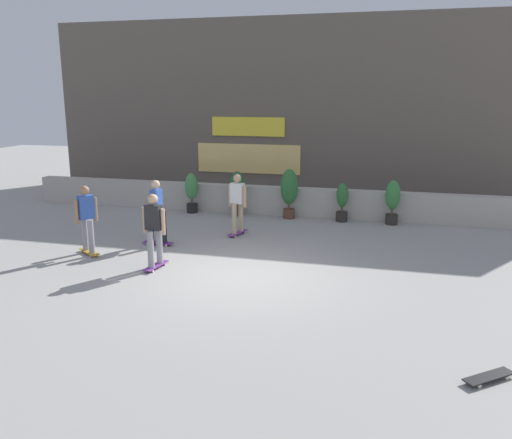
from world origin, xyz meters
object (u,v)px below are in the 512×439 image
potted_plant_1 (237,190)px  skater_far_right (87,217)px  potted_plant_0 (192,191)px  skater_by_wall_right (237,202)px  potted_plant_4 (393,200)px  skater_mid_plaza (157,209)px  potted_plant_2 (289,190)px  skater_foreground (154,228)px  potted_plant_3 (342,201)px  skateboard_near_camera (489,377)px

potted_plant_1 → skater_far_right: skater_far_right is taller
potted_plant_0 → skater_by_wall_right: (2.25, -2.32, 0.22)m
potted_plant_1 → skater_by_wall_right: bearing=-73.3°
potted_plant_0 → potted_plant_4: 6.35m
skater_mid_plaza → potted_plant_4: bearing=33.1°
potted_plant_2 → skater_foreground: size_ratio=0.92×
potted_plant_1 → potted_plant_3: 3.33m
potted_plant_1 → potted_plant_4: size_ratio=1.07×
skateboard_near_camera → potted_plant_0: bearing=131.4°
potted_plant_1 → skater_far_right: bearing=-114.9°
potted_plant_1 → potted_plant_4: (4.80, 0.00, -0.07)m
potted_plant_4 → potted_plant_2: bearing=180.0°
potted_plant_3 → potted_plant_0: bearing=180.0°
skater_far_right → potted_plant_0: bearing=81.4°
skater_far_right → skater_foreground: (2.03, -0.57, 0.00)m
potted_plant_2 → skater_by_wall_right: (-0.98, -2.32, 0.03)m
potted_plant_3 → skater_mid_plaza: (-4.34, -3.79, 0.32)m
potted_plant_2 → skater_mid_plaza: skater_mid_plaza is taller
skater_foreground → skater_by_wall_right: size_ratio=1.00×
potted_plant_0 → skater_by_wall_right: bearing=-46.0°
potted_plant_0 → skater_far_right: bearing=-98.6°
skateboard_near_camera → skater_foreground: bearing=153.3°
skater_mid_plaza → potted_plant_2: bearing=54.6°
potted_plant_4 → skateboard_near_camera: potted_plant_4 is taller
potted_plant_2 → skater_foreground: skater_foreground is taller
potted_plant_2 → potted_plant_3: bearing=-0.0°
potted_plant_0 → skater_mid_plaza: 3.84m
potted_plant_3 → skater_foreground: (-3.59, -5.53, 0.32)m
potted_plant_3 → potted_plant_4: bearing=0.0°
skater_foreground → skateboard_near_camera: (6.45, -3.24, -0.88)m
potted_plant_2 → potted_plant_3: size_ratio=1.31×
potted_plant_2 → skater_far_right: (-3.98, -4.96, 0.03)m
potted_plant_0 → skater_foreground: (1.28, -5.53, 0.22)m
potted_plant_4 → skater_by_wall_right: skater_by_wall_right is taller
potted_plant_2 → skater_foreground: bearing=-109.4°
potted_plant_1 → skater_mid_plaza: skater_mid_plaza is taller
potted_plant_3 → potted_plant_1: bearing=180.0°
potted_plant_1 → potted_plant_4: potted_plant_1 is taller
potted_plant_1 → skater_by_wall_right: skater_by_wall_right is taller
potted_plant_0 → skater_far_right: 5.02m
potted_plant_1 → skater_foreground: bearing=-92.8°
potted_plant_2 → skater_by_wall_right: bearing=-113.0°
skater_mid_plaza → skater_by_wall_right: size_ratio=1.00×
potted_plant_1 → potted_plant_0: bearing=180.0°
potted_plant_3 → skater_far_right: size_ratio=0.70×
potted_plant_0 → potted_plant_4: bearing=0.0°
skater_by_wall_right → skateboard_near_camera: 8.51m
potted_plant_2 → potted_plant_0: bearing=-180.0°
potted_plant_0 → potted_plant_3: 4.87m
potted_plant_1 → potted_plant_3: (3.32, 0.00, -0.19)m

